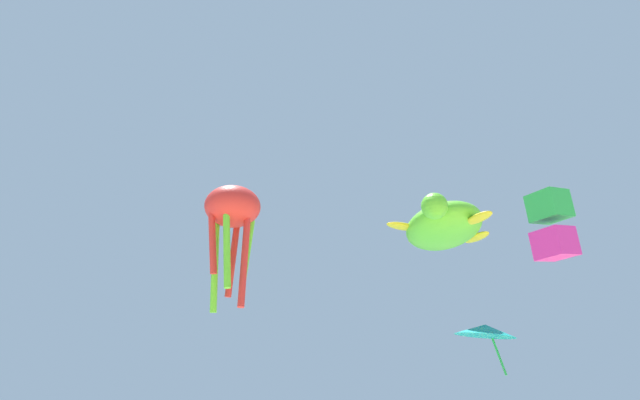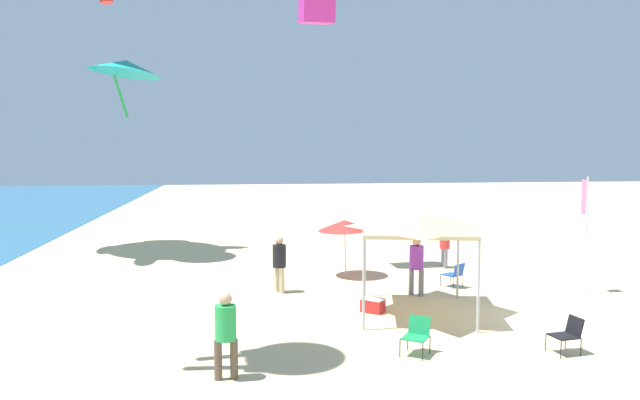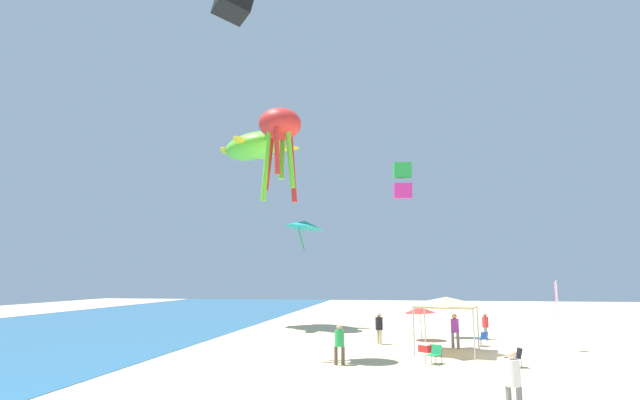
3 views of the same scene
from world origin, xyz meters
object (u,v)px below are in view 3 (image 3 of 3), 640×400
at_px(folding_chair_near_cooler, 515,356).
at_px(kite_box_green, 402,181).
at_px(canopy_tent, 446,302).
at_px(person_by_tent, 513,377).
at_px(cooler_box, 425,348).
at_px(kite_turtle_lime, 255,146).
at_px(person_beachcomber, 455,328).
at_px(kite_octopus_red, 280,129).
at_px(kite_delta_teal, 304,224).
at_px(folding_chair_right_of_tent, 435,353).
at_px(folding_chair_left_of_tent, 482,338).
at_px(person_far_stroller, 339,341).
at_px(beach_umbrella, 420,310).
at_px(person_kite_handler, 379,326).
at_px(banner_flag, 558,308).
at_px(person_watching_sky, 485,324).

xyz_separation_m(folding_chair_near_cooler, kite_box_green, (10.10, 4.44, 9.85)).
distance_m(canopy_tent, person_by_tent, 11.72).
xyz_separation_m(cooler_box, kite_box_green, (6.21, 0.83, 10.12)).
bearing_deg(folding_chair_near_cooler, kite_turtle_lime, -141.30).
height_order(person_beachcomber, kite_octopus_red, kite_octopus_red).
bearing_deg(kite_delta_teal, person_by_tent, 1.98).
height_order(folding_chair_near_cooler, folding_chair_right_of_tent, same).
height_order(canopy_tent, folding_chair_left_of_tent, canopy_tent).
distance_m(folding_chair_right_of_tent, kite_box_green, 13.88).
relative_size(folding_chair_near_cooler, person_far_stroller, 0.46).
xyz_separation_m(beach_umbrella, kite_octopus_red, (-8.54, 6.95, 9.34)).
height_order(folding_chair_near_cooler, folding_chair_left_of_tent, same).
distance_m(person_by_tent, kite_octopus_red, 15.63).
relative_size(folding_chair_right_of_tent, folding_chair_left_of_tent, 1.00).
distance_m(person_by_tent, person_kite_handler, 15.06).
distance_m(canopy_tent, person_far_stroller, 6.84).
height_order(canopy_tent, person_far_stroller, canopy_tent).
height_order(folding_chair_right_of_tent, banner_flag, banner_flag).
xyz_separation_m(canopy_tent, beach_umbrella, (5.00, 1.17, -0.71)).
bearing_deg(canopy_tent, kite_delta_teal, 44.82).
bearing_deg(person_beachcomber, canopy_tent, 110.58).
bearing_deg(canopy_tent, cooler_box, 80.63).
relative_size(banner_flag, person_by_tent, 2.04).
bearing_deg(banner_flag, cooler_box, 100.73).
distance_m(person_far_stroller, kite_octopus_red, 10.62).
xyz_separation_m(beach_umbrella, kite_box_green, (1.40, 0.82, 8.48)).
relative_size(kite_box_green, kite_turtle_lime, 0.34).
xyz_separation_m(person_far_stroller, person_beachcomber, (6.21, -5.67, 0.04)).
relative_size(kite_box_green, kite_octopus_red, 0.54).
relative_size(folding_chair_right_of_tent, person_watching_sky, 0.50).
height_order(beach_umbrella, kite_octopus_red, kite_octopus_red).
distance_m(person_by_tent, person_beachcomber, 13.51).
height_order(person_far_stroller, kite_turtle_lime, kite_turtle_lime).
height_order(banner_flag, person_kite_handler, banner_flag).
xyz_separation_m(person_by_tent, person_beachcomber, (13.51, 0.06, 0.02)).
bearing_deg(kite_delta_teal, canopy_tent, 21.41).
distance_m(person_far_stroller, person_watching_sky, 13.07).
xyz_separation_m(cooler_box, person_kite_handler, (2.65, 2.45, 0.85)).
bearing_deg(person_beachcomber, kite_octopus_red, 69.63).
bearing_deg(folding_chair_right_of_tent, person_far_stroller, -132.19).
height_order(beach_umbrella, person_beachcomber, beach_umbrella).
relative_size(folding_chair_left_of_tent, person_watching_sky, 0.50).
relative_size(person_watching_sky, person_beachcomber, 0.88).
distance_m(folding_chair_left_of_tent, person_watching_sky, 3.33).
relative_size(canopy_tent, kite_delta_teal, 1.08).
height_order(person_kite_handler, person_watching_sky, person_kite_handler).
relative_size(person_beachcomber, kite_turtle_lime, 0.24).
bearing_deg(person_kite_handler, banner_flag, -125.68).
bearing_deg(person_beachcomber, folding_chair_left_of_tent, -111.69).
xyz_separation_m(cooler_box, kite_turtle_lime, (10.85, 12.62, 14.32)).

